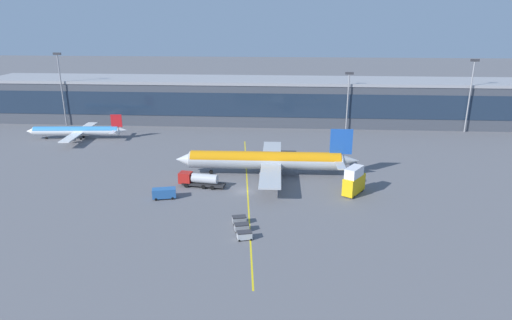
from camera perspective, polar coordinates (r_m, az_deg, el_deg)
ground_plane at (r=99.85m, az=-1.60°, el=-4.08°), size 700.00×700.00×0.00m
apron_lead_in_line at (r=101.63m, az=-1.12°, el=-3.67°), size 8.94×79.56×0.01m
terminal_building at (r=165.78m, az=0.83°, el=7.73°), size 204.59×22.36×15.82m
main_airliner at (r=108.83m, az=1.34°, el=-0.03°), size 45.39×35.87×11.97m
fuel_tanker at (r=102.83m, az=-7.40°, el=-2.52°), size 11.05×4.04×3.25m
catering_lift at (r=99.84m, az=12.54°, el=-2.64°), size 5.76×7.08×6.30m
crew_van at (r=97.62m, az=-11.72°, el=-4.17°), size 5.36×3.24×2.30m
baggage_cart_0 at (r=79.11m, az=-1.50°, el=-9.69°), size 2.95×2.18×1.48m
baggage_cart_1 at (r=81.93m, az=-1.86°, el=-8.66°), size 2.95×2.18×1.48m
baggage_cart_2 at (r=84.77m, az=-2.19°, el=-7.71°), size 2.95×2.18×1.48m
commuter_jet_far at (r=153.08m, az=-22.15°, el=3.51°), size 32.44×25.87×7.98m
apron_light_mast_0 at (r=154.50m, az=11.80°, el=8.08°), size 2.80×0.50×19.96m
apron_light_mast_1 at (r=171.99m, az=-23.88°, el=8.95°), size 2.80×0.50×25.80m
apron_light_mast_2 at (r=164.45m, az=25.97°, el=8.08°), size 2.80×0.50×24.49m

